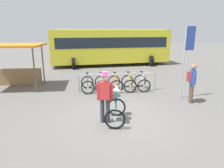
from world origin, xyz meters
TOP-DOWN VIEW (x-y plane):
  - ground_plane at (0.00, 0.00)m, footprint 80.00×80.00m
  - bike_rack_rail at (0.60, 3.14)m, footprint 3.90×0.29m
  - racked_bike_teal at (-0.89, 3.41)m, footprint 0.69×1.14m
  - racked_bike_lime at (-0.19, 3.37)m, footprint 0.73×1.14m
  - racked_bike_orange at (0.50, 3.32)m, footprint 0.73×1.14m
  - racked_bike_yellow at (1.20, 3.28)m, footprint 0.77×1.17m
  - racked_bike_white at (1.90, 3.24)m, footprint 0.78×1.16m
  - featured_bicycle at (-0.14, -0.20)m, footprint 0.90×1.25m
  - person_with_featured_bike at (-0.52, -0.29)m, footprint 0.51×0.32m
  - pedestrian_with_backpack at (3.33, 1.03)m, footprint 0.41×0.50m
  - bus_distant at (1.54, 11.01)m, footprint 10.11×3.72m
  - market_stall at (-4.61, 4.94)m, footprint 3.26×2.52m
  - banner_flag at (3.34, 1.62)m, footprint 0.45×0.05m

SIDE VIEW (x-z plane):
  - ground_plane at x=0.00m, z-range 0.00..0.00m
  - racked_bike_white at x=1.90m, z-range -0.12..0.85m
  - racked_bike_teal at x=-0.89m, z-range -0.12..0.86m
  - racked_bike_orange at x=0.50m, z-range -0.12..0.85m
  - racked_bike_yellow at x=1.20m, z-range -0.12..0.86m
  - racked_bike_lime at x=-0.19m, z-range -0.12..0.86m
  - featured_bicycle at x=-0.14m, z-range -0.06..1.03m
  - bike_rack_rail at x=0.60m, z-range 0.25..1.12m
  - pedestrian_with_backpack at x=3.33m, z-range 0.12..1.76m
  - person_with_featured_bike at x=-0.52m, z-range 0.09..1.81m
  - market_stall at x=-4.61m, z-range 0.24..2.54m
  - bus_distant at x=1.54m, z-range 0.20..3.28m
  - banner_flag at x=3.34m, z-range 0.63..3.83m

